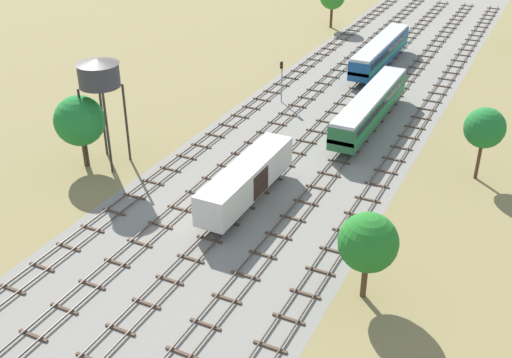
{
  "coord_description": "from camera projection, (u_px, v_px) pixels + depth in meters",
  "views": [
    {
      "loc": [
        22.24,
        -11.01,
        29.1
      ],
      "look_at": [
        0.0,
        34.13,
        1.5
      ],
      "focal_mm": 43.76,
      "sensor_mm": 36.0,
      "label": 1
    }
  ],
  "objects": [
    {
      "name": "diesel_railcar_centre_near",
      "position": [
        370.0,
        106.0,
        70.15
      ],
      "size": [
        2.96,
        20.5,
        3.8
      ],
      "color": "#286638",
      "rests_on": "ground"
    },
    {
      "name": "ground_plane",
      "position": [
        336.0,
        112.0,
        75.32
      ],
      "size": [
        480.0,
        480.0,
        0.0
      ],
      "primitive_type": "plane",
      "color": "olive"
    },
    {
      "name": "signal_post_nearest",
      "position": [
        282.0,
        76.0,
        76.54
      ],
      "size": [
        0.28,
        0.47,
        5.31
      ],
      "color": "gray",
      "rests_on": "ground"
    },
    {
      "name": "water_tower",
      "position": [
        99.0,
        75.0,
        59.07
      ],
      "size": [
        4.14,
        4.14,
        10.96
      ],
      "color": "#2D2826",
      "rests_on": "ground"
    },
    {
      "name": "track_centre",
      "position": [
        377.0,
        115.0,
        74.16
      ],
      "size": [
        2.4,
        126.0,
        0.29
      ],
      "color": "#47382D",
      "rests_on": "ground"
    },
    {
      "name": "lineside_tree_4",
      "position": [
        368.0,
        243.0,
        42.86
      ],
      "size": [
        4.25,
        4.25,
        6.79
      ],
      "color": "#4C331E",
      "rests_on": "ground"
    },
    {
      "name": "track_centre_left",
      "position": [
        339.0,
        108.0,
        76.04
      ],
      "size": [
        2.4,
        126.0,
        0.29
      ],
      "color": "#47382D",
      "rests_on": "ground"
    },
    {
      "name": "track_left",
      "position": [
        302.0,
        102.0,
        77.92
      ],
      "size": [
        2.4,
        126.0,
        0.29
      ],
      "color": "#47382D",
      "rests_on": "ground"
    },
    {
      "name": "lineside_tree_1",
      "position": [
        485.0,
        128.0,
        58.12
      ],
      "size": [
        3.86,
        3.86,
        7.27
      ],
      "color": "#4C331E",
      "rests_on": "ground"
    },
    {
      "name": "diesel_railcar_centre_left_mid",
      "position": [
        380.0,
        51.0,
        88.25
      ],
      "size": [
        2.96,
        20.5,
        3.8
      ],
      "color": "#194C8C",
      "rests_on": "ground"
    },
    {
      "name": "track_centre_right",
      "position": [
        418.0,
        122.0,
        72.27
      ],
      "size": [
        2.4,
        126.0,
        0.29
      ],
      "color": "#47382D",
      "rests_on": "ground"
    },
    {
      "name": "lineside_tree_2",
      "position": [
        80.0,
        121.0,
        60.55
      ],
      "size": [
        4.96,
        4.96,
        7.45
      ],
      "color": "#4C331E",
      "rests_on": "ground"
    },
    {
      "name": "track_far_left",
      "position": [
        267.0,
        95.0,
        79.8
      ],
      "size": [
        2.4,
        126.0,
        0.29
      ],
      "color": "#47382D",
      "rests_on": "ground"
    },
    {
      "name": "ballast_bed",
      "position": [
        336.0,
        112.0,
        75.32
      ],
      "size": [
        23.42,
        176.0,
        0.01
      ],
      "primitive_type": "cube",
      "color": "gray",
      "rests_on": "ground"
    },
    {
      "name": "freight_boxcar_centre_left_nearest",
      "position": [
        247.0,
        179.0,
        55.44
      ],
      "size": [
        2.87,
        14.0,
        3.6
      ],
      "color": "beige",
      "rests_on": "ground"
    }
  ]
}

